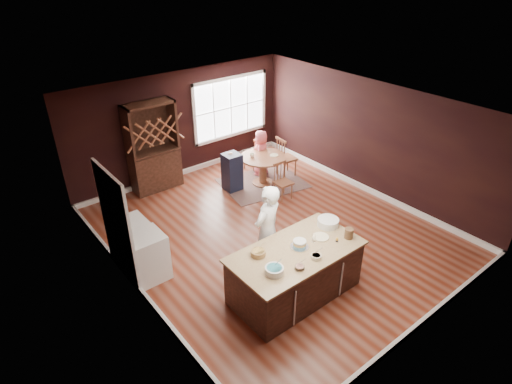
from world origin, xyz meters
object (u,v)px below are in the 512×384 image
(chair_south, at_px, (283,181))
(toddler, at_px, (230,158))
(kitchen_island, at_px, (295,273))
(layer_cake, at_px, (300,244))
(high_chair, at_px, (232,171))
(dryer, at_px, (132,241))
(dining_table, at_px, (263,164))
(baker, at_px, (267,230))
(seated_woman, at_px, (261,153))
(chair_north, at_px, (252,152))
(hutch, at_px, (153,147))
(washer, at_px, (147,257))
(chair_east, at_px, (287,156))

(chair_south, bearing_deg, toddler, 121.20)
(kitchen_island, bearing_deg, layer_cake, 19.31)
(layer_cake, relative_size, high_chair, 0.31)
(toddler, xyz_separation_m, dryer, (-3.11, -1.18, -0.38))
(dining_table, bearing_deg, layer_cake, -120.74)
(kitchen_island, distance_m, baker, 0.89)
(kitchen_island, distance_m, layer_cake, 0.55)
(seated_woman, bearing_deg, high_chair, -27.55)
(baker, bearing_deg, chair_north, -139.08)
(layer_cake, xyz_separation_m, hutch, (-0.17, 4.86, 0.11))
(layer_cake, bearing_deg, dryer, 125.85)
(dining_table, relative_size, seated_woman, 0.94)
(washer, distance_m, dryer, 0.64)
(layer_cake, relative_size, chair_north, 0.33)
(washer, bearing_deg, baker, -33.52)
(hutch, bearing_deg, seated_woman, -22.49)
(layer_cake, bearing_deg, high_chair, 71.10)
(dining_table, xyz_separation_m, chair_east, (0.77, -0.02, 0.01))
(chair_east, distance_m, chair_north, 0.98)
(kitchen_island, relative_size, layer_cake, 7.29)
(chair_north, bearing_deg, toddler, 5.23)
(chair_north, distance_m, seated_woman, 0.43)
(layer_cake, xyz_separation_m, dryer, (-1.85, 2.56, -0.55))
(dining_table, xyz_separation_m, high_chair, (-0.77, 0.25, -0.04))
(chair_east, bearing_deg, chair_north, 33.54)
(layer_cake, bearing_deg, hutch, 92.02)
(hutch, distance_m, washer, 3.45)
(chair_north, bearing_deg, dryer, 2.21)
(kitchen_island, xyz_separation_m, hutch, (-0.07, 4.89, 0.65))
(kitchen_island, bearing_deg, chair_north, 60.24)
(washer, xyz_separation_m, dryer, (0.00, 0.64, -0.02))
(chair_north, bearing_deg, kitchen_island, 40.60)
(kitchen_island, height_order, chair_north, chair_north)
(kitchen_island, xyz_separation_m, dryer, (-1.74, 2.59, -0.01))
(baker, distance_m, dryer, 2.58)
(dryer, bearing_deg, baker, -45.64)
(chair_east, xyz_separation_m, chair_north, (-0.45, 0.87, -0.07))
(high_chair, distance_m, hutch, 1.97)
(high_chair, relative_size, dryer, 1.14)
(chair_south, relative_size, hutch, 0.42)
(kitchen_island, distance_m, toddler, 4.03)
(chair_east, relative_size, dryer, 1.25)
(high_chair, bearing_deg, dining_table, -16.31)
(layer_cake, height_order, high_chair, layer_cake)
(toddler, bearing_deg, chair_east, -13.69)
(chair_south, distance_m, chair_north, 1.77)
(seated_woman, distance_m, high_chair, 1.09)
(baker, bearing_deg, high_chair, -128.94)
(dryer, bearing_deg, chair_east, 9.91)
(dryer, bearing_deg, layer_cake, -54.15)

